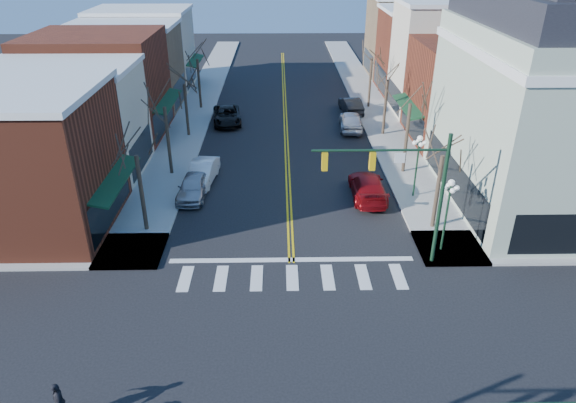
{
  "coord_description": "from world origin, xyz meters",
  "views": [
    {
      "loc": [
        -0.6,
        -15.06,
        15.35
      ],
      "look_at": [
        -0.16,
        9.18,
        2.8
      ],
      "focal_mm": 32.0,
      "sensor_mm": 36.0,
      "label": 1
    }
  ],
  "objects_px": {
    "car_right_near": "(368,187)",
    "lamppost_corner": "(448,203)",
    "car_right_mid": "(351,121)",
    "lamppost_midblock": "(418,156)",
    "car_left_mid": "(202,172)",
    "victorian_corner": "(566,101)",
    "pedestrian_dark_a": "(59,401)",
    "car_right_far": "(351,105)",
    "car_left_near": "(193,186)",
    "car_left_far": "(227,115)"
  },
  "relations": [
    {
      "from": "car_right_near",
      "to": "lamppost_corner",
      "type": "bearing_deg",
      "value": 115.28
    },
    {
      "from": "car_right_near",
      "to": "car_right_mid",
      "type": "xyz_separation_m",
      "value": [
        0.59,
        13.38,
        0.07
      ]
    },
    {
      "from": "lamppost_midblock",
      "to": "car_left_mid",
      "type": "height_order",
      "value": "lamppost_midblock"
    },
    {
      "from": "victorian_corner",
      "to": "car_right_mid",
      "type": "height_order",
      "value": "victorian_corner"
    },
    {
      "from": "victorian_corner",
      "to": "lamppost_midblock",
      "type": "height_order",
      "value": "victorian_corner"
    },
    {
      "from": "victorian_corner",
      "to": "car_right_mid",
      "type": "xyz_separation_m",
      "value": [
        -10.73,
        13.99,
        -5.83
      ]
    },
    {
      "from": "car_left_mid",
      "to": "pedestrian_dark_a",
      "type": "bearing_deg",
      "value": -90.33
    },
    {
      "from": "pedestrian_dark_a",
      "to": "victorian_corner",
      "type": "bearing_deg",
      "value": 95.58
    },
    {
      "from": "lamppost_corner",
      "to": "car_right_far",
      "type": "xyz_separation_m",
      "value": [
        -1.8,
        24.9,
        -2.2
      ]
    },
    {
      "from": "car_left_near",
      "to": "car_left_far",
      "type": "relative_size",
      "value": 0.83
    },
    {
      "from": "victorian_corner",
      "to": "car_right_near",
      "type": "xyz_separation_m",
      "value": [
        -11.31,
        0.61,
        -5.9
      ]
    },
    {
      "from": "car_left_mid",
      "to": "car_left_near",
      "type": "bearing_deg",
      "value": -91.02
    },
    {
      "from": "car_right_mid",
      "to": "victorian_corner",
      "type": "bearing_deg",
      "value": 131.25
    },
    {
      "from": "lamppost_corner",
      "to": "car_left_far",
      "type": "xyz_separation_m",
      "value": [
        -13.59,
        21.96,
        -2.23
      ]
    },
    {
      "from": "car_right_mid",
      "to": "lamppost_midblock",
      "type": "bearing_deg",
      "value": 103.96
    },
    {
      "from": "lamppost_midblock",
      "to": "car_left_mid",
      "type": "relative_size",
      "value": 0.96
    },
    {
      "from": "lamppost_midblock",
      "to": "car_right_near",
      "type": "height_order",
      "value": "lamppost_midblock"
    },
    {
      "from": "car_right_mid",
      "to": "pedestrian_dark_a",
      "type": "height_order",
      "value": "pedestrian_dark_a"
    },
    {
      "from": "victorian_corner",
      "to": "car_left_near",
      "type": "bearing_deg",
      "value": 177.69
    },
    {
      "from": "lamppost_midblock",
      "to": "car_left_near",
      "type": "bearing_deg",
      "value": 178.35
    },
    {
      "from": "victorian_corner",
      "to": "lamppost_corner",
      "type": "distance_m",
      "value": 10.89
    },
    {
      "from": "car_left_mid",
      "to": "car_right_mid",
      "type": "bearing_deg",
      "value": 49.09
    },
    {
      "from": "lamppost_midblock",
      "to": "car_left_far",
      "type": "relative_size",
      "value": 0.82
    },
    {
      "from": "car_right_near",
      "to": "car_right_far",
      "type": "bearing_deg",
      "value": -93.02
    },
    {
      "from": "lamppost_midblock",
      "to": "victorian_corner",
      "type": "bearing_deg",
      "value": -3.45
    },
    {
      "from": "car_left_mid",
      "to": "car_right_near",
      "type": "height_order",
      "value": "car_right_near"
    },
    {
      "from": "car_right_mid",
      "to": "car_left_mid",
      "type": "bearing_deg",
      "value": 46.39
    },
    {
      "from": "car_left_near",
      "to": "pedestrian_dark_a",
      "type": "xyz_separation_m",
      "value": [
        -2.08,
        -17.67,
        0.2
      ]
    },
    {
      "from": "car_left_far",
      "to": "car_right_far",
      "type": "relative_size",
      "value": 1.15
    },
    {
      "from": "car_right_mid",
      "to": "car_right_far",
      "type": "xyz_separation_m",
      "value": [
        0.63,
        4.91,
        -0.07
      ]
    },
    {
      "from": "victorian_corner",
      "to": "pedestrian_dark_a",
      "type": "bearing_deg",
      "value": -146.03
    },
    {
      "from": "lamppost_corner",
      "to": "pedestrian_dark_a",
      "type": "bearing_deg",
      "value": -147.0
    },
    {
      "from": "lamppost_midblock",
      "to": "car_right_near",
      "type": "bearing_deg",
      "value": 177.89
    },
    {
      "from": "car_left_far",
      "to": "pedestrian_dark_a",
      "type": "height_order",
      "value": "pedestrian_dark_a"
    },
    {
      "from": "car_left_near",
      "to": "lamppost_corner",
      "type": "bearing_deg",
      "value": -22.35
    },
    {
      "from": "car_left_mid",
      "to": "pedestrian_dark_a",
      "type": "height_order",
      "value": "pedestrian_dark_a"
    },
    {
      "from": "car_right_far",
      "to": "pedestrian_dark_a",
      "type": "bearing_deg",
      "value": 61.74
    },
    {
      "from": "car_left_far",
      "to": "car_right_near",
      "type": "bearing_deg",
      "value": -62.45
    },
    {
      "from": "lamppost_corner",
      "to": "lamppost_midblock",
      "type": "height_order",
      "value": "same"
    },
    {
      "from": "car_left_far",
      "to": "car_right_mid",
      "type": "distance_m",
      "value": 11.33
    },
    {
      "from": "lamppost_corner",
      "to": "car_right_far",
      "type": "bearing_deg",
      "value": 94.13
    },
    {
      "from": "lamppost_corner",
      "to": "car_left_mid",
      "type": "distance_m",
      "value": 17.04
    },
    {
      "from": "car_right_far",
      "to": "victorian_corner",
      "type": "bearing_deg",
      "value": 112.34
    },
    {
      "from": "lamppost_corner",
      "to": "lamppost_midblock",
      "type": "relative_size",
      "value": 1.0
    },
    {
      "from": "victorian_corner",
      "to": "lamppost_corner",
      "type": "relative_size",
      "value": 3.29
    },
    {
      "from": "car_right_mid",
      "to": "pedestrian_dark_a",
      "type": "distance_m",
      "value": 33.84
    },
    {
      "from": "victorian_corner",
      "to": "car_right_far",
      "type": "height_order",
      "value": "victorian_corner"
    },
    {
      "from": "car_right_mid",
      "to": "car_right_near",
      "type": "bearing_deg",
      "value": 91.26
    },
    {
      "from": "victorian_corner",
      "to": "car_left_mid",
      "type": "height_order",
      "value": "victorian_corner"
    },
    {
      "from": "car_right_near",
      "to": "car_right_mid",
      "type": "bearing_deg",
      "value": -91.74
    }
  ]
}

